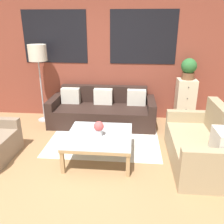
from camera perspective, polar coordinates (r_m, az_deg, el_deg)
ground_plane at (r=3.61m, az=-8.37°, el=-14.92°), size 16.00×16.00×0.00m
wall_back_brick at (r=5.38m, az=-3.14°, el=13.38°), size 8.40×0.09×2.80m
rug at (r=4.55m, az=-1.88°, el=-6.64°), size 2.05×1.50×0.00m
couch_dark at (r=5.16m, az=-2.29°, el=0.20°), size 2.23×0.88×0.78m
settee_vintage at (r=3.93m, az=20.71°, el=-7.68°), size 0.80×1.54×0.92m
coffee_table at (r=3.83m, az=-3.10°, el=-6.25°), size 1.03×1.03×0.41m
floor_lamp at (r=5.30m, az=-17.43°, el=12.77°), size 0.38×0.38×1.67m
drawer_cabinet at (r=5.39m, az=17.14°, el=2.45°), size 0.39×0.39×0.98m
potted_plant at (r=5.22m, az=17.98°, el=9.98°), size 0.32×0.32×0.44m
flower_vase at (r=3.73m, az=-3.20°, el=-3.78°), size 0.16×0.16×0.24m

